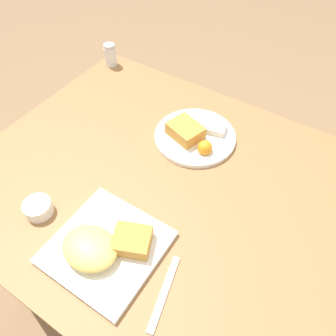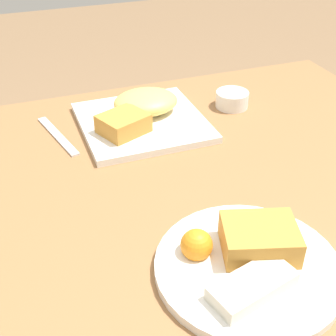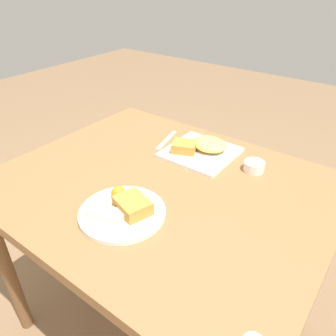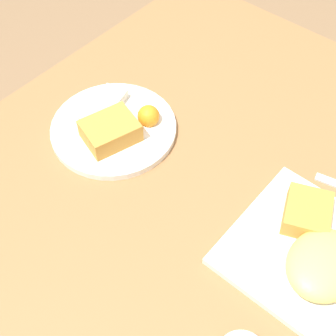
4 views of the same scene
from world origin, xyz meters
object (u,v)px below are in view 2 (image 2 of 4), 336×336
at_px(plate_square_near, 141,115).
at_px(plate_oval_far, 248,261).
at_px(butter_knife, 58,136).
at_px(sauce_ramekin, 232,99).

height_order(plate_square_near, plate_oval_far, plate_square_near).
bearing_deg(plate_square_near, butter_knife, -2.45).
xyz_separation_m(plate_square_near, butter_knife, (0.17, -0.01, -0.02)).
height_order(plate_oval_far, butter_knife, plate_oval_far).
bearing_deg(butter_knife, plate_oval_far, 8.78).
xyz_separation_m(plate_square_near, plate_oval_far, (-0.01, 0.44, -0.01)).
distance_m(sauce_ramekin, butter_knife, 0.38).
height_order(plate_square_near, butter_knife, plate_square_near).
bearing_deg(sauce_ramekin, plate_oval_far, 65.62).
xyz_separation_m(plate_square_near, sauce_ramekin, (-0.21, -0.01, -0.00)).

